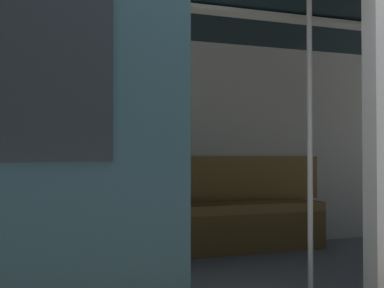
{
  "coord_description": "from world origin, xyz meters",
  "views": [
    {
      "loc": [
        1.35,
        2.31,
        0.94
      ],
      "look_at": [
        0.1,
        -1.15,
        1.02
      ],
      "focal_mm": 46.32,
      "sensor_mm": 36.0,
      "label": 1
    }
  ],
  "objects_px": {
    "grab_pole_far": "(310,141)",
    "bench_seat": "(169,218)",
    "book": "(177,204)",
    "person_seated": "(144,183)",
    "train_car": "(195,86)",
    "grab_pole_door": "(174,139)",
    "handbag": "(92,198)"
  },
  "relations": [
    {
      "from": "grab_pole_far",
      "to": "bench_seat",
      "type": "bearing_deg",
      "value": -72.45
    },
    {
      "from": "bench_seat",
      "to": "book",
      "type": "xyz_separation_m",
      "value": [
        -0.09,
        -0.04,
        0.12
      ]
    },
    {
      "from": "person_seated",
      "to": "grab_pole_far",
      "type": "bearing_deg",
      "value": 116.16
    },
    {
      "from": "train_car",
      "to": "grab_pole_door",
      "type": "xyz_separation_m",
      "value": [
        0.4,
        0.75,
        -0.42
      ]
    },
    {
      "from": "bench_seat",
      "to": "handbag",
      "type": "distance_m",
      "value": 0.72
    },
    {
      "from": "person_seated",
      "to": "grab_pole_door",
      "type": "distance_m",
      "value": 1.66
    },
    {
      "from": "bench_seat",
      "to": "book",
      "type": "distance_m",
      "value": 0.16
    },
    {
      "from": "train_car",
      "to": "grab_pole_door",
      "type": "height_order",
      "value": "train_car"
    },
    {
      "from": "bench_seat",
      "to": "grab_pole_far",
      "type": "height_order",
      "value": "grab_pole_far"
    },
    {
      "from": "book",
      "to": "person_seated",
      "type": "bearing_deg",
      "value": 30.14
    },
    {
      "from": "bench_seat",
      "to": "grab_pole_door",
      "type": "relative_size",
      "value": 1.54
    },
    {
      "from": "train_car",
      "to": "book",
      "type": "relative_size",
      "value": 29.09
    },
    {
      "from": "bench_seat",
      "to": "grab_pole_door",
      "type": "bearing_deg",
      "value": 73.55
    },
    {
      "from": "person_seated",
      "to": "grab_pole_door",
      "type": "xyz_separation_m",
      "value": [
        0.24,
        1.6,
        0.34
      ]
    },
    {
      "from": "handbag",
      "to": "book",
      "type": "height_order",
      "value": "handbag"
    },
    {
      "from": "grab_pole_door",
      "to": "grab_pole_far",
      "type": "distance_m",
      "value": 0.98
    },
    {
      "from": "person_seated",
      "to": "handbag",
      "type": "distance_m",
      "value": 0.48
    },
    {
      "from": "person_seated",
      "to": "grab_pole_door",
      "type": "relative_size",
      "value": 0.58
    },
    {
      "from": "train_car",
      "to": "person_seated",
      "type": "distance_m",
      "value": 1.16
    },
    {
      "from": "train_car",
      "to": "handbag",
      "type": "distance_m",
      "value": 1.46
    },
    {
      "from": "person_seated",
      "to": "grab_pole_far",
      "type": "height_order",
      "value": "grab_pole_far"
    },
    {
      "from": "handbag",
      "to": "book",
      "type": "bearing_deg",
      "value": 178.17
    },
    {
      "from": "handbag",
      "to": "book",
      "type": "xyz_separation_m",
      "value": [
        -0.78,
        0.02,
        -0.07
      ]
    },
    {
      "from": "person_seated",
      "to": "grab_pole_far",
      "type": "xyz_separation_m",
      "value": [
        -0.73,
        1.49,
        0.34
      ]
    },
    {
      "from": "book",
      "to": "grab_pole_far",
      "type": "distance_m",
      "value": 1.73
    },
    {
      "from": "train_car",
      "to": "grab_pole_door",
      "type": "relative_size",
      "value": 3.11
    },
    {
      "from": "handbag",
      "to": "grab_pole_far",
      "type": "xyz_separation_m",
      "value": [
        -1.18,
        1.61,
        0.48
      ]
    },
    {
      "from": "train_car",
      "to": "book",
      "type": "xyz_separation_m",
      "value": [
        -0.17,
        -0.95,
        -0.97
      ]
    },
    {
      "from": "book",
      "to": "grab_pole_far",
      "type": "xyz_separation_m",
      "value": [
        -0.4,
        1.59,
        0.55
      ]
    },
    {
      "from": "handbag",
      "to": "grab_pole_door",
      "type": "relative_size",
      "value": 0.13
    },
    {
      "from": "bench_seat",
      "to": "handbag",
      "type": "bearing_deg",
      "value": -5.57
    },
    {
      "from": "book",
      "to": "handbag",
      "type": "bearing_deg",
      "value": 12.56
    }
  ]
}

